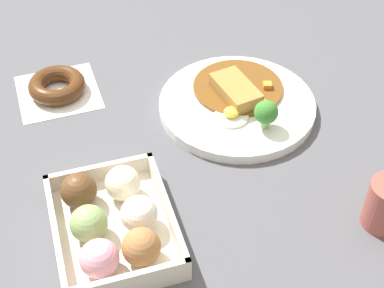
% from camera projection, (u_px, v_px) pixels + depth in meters
% --- Properties ---
extents(ground_plane, '(1.60, 1.60, 0.00)m').
position_uv_depth(ground_plane, '(201.00, 132.00, 0.99)').
color(ground_plane, '#4C4C51').
extents(curry_plate, '(0.27, 0.27, 0.07)m').
position_uv_depth(curry_plate, '(238.00, 103.00, 1.02)').
color(curry_plate, white).
rests_on(curry_plate, ground_plane).
extents(donut_box, '(0.21, 0.17, 0.06)m').
position_uv_depth(donut_box, '(113.00, 223.00, 0.81)').
color(donut_box, beige).
rests_on(donut_box, ground_plane).
extents(chocolate_ring_donut, '(0.15, 0.15, 0.03)m').
position_uv_depth(chocolate_ring_donut, '(57.00, 86.00, 1.06)').
color(chocolate_ring_donut, white).
rests_on(chocolate_ring_donut, ground_plane).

